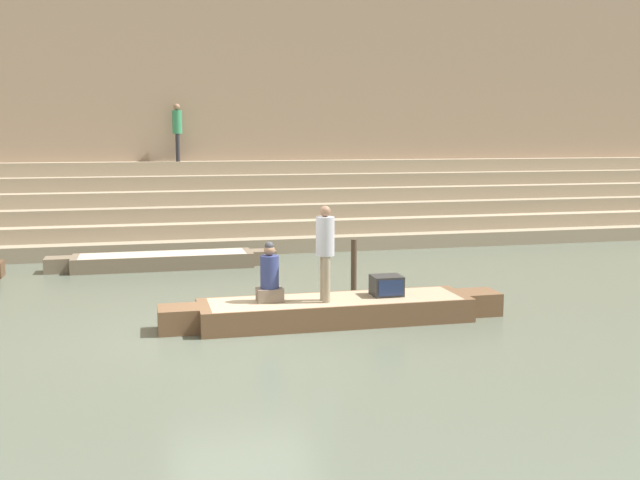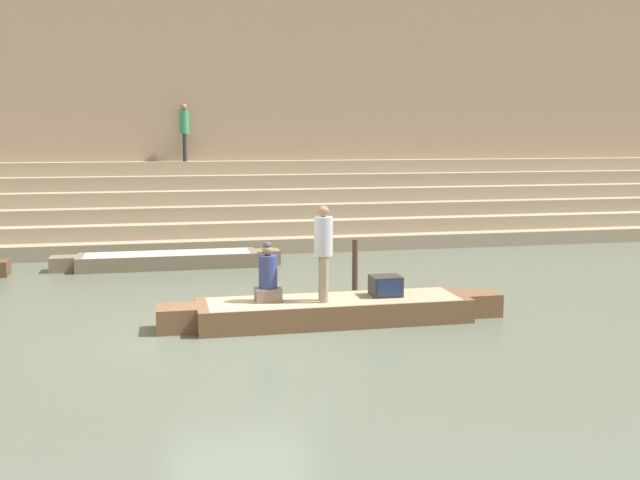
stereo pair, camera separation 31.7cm
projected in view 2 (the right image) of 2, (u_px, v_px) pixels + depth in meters
ground_plane at (239, 332)px, 12.82m from camera, size 120.00×120.00×0.00m
ghat_steps at (203, 215)px, 22.67m from camera, size 36.00×3.60×2.49m
back_wall at (197, 98)px, 23.99m from camera, size 34.20×1.28×8.98m
rowboat_main at (334, 310)px, 13.46m from camera, size 6.26×1.38×0.43m
person_standing at (323, 246)px, 13.10m from camera, size 0.33×0.33×1.70m
person_rowing at (268, 277)px, 13.18m from camera, size 0.46×0.36×1.07m
tv_set at (386, 286)px, 13.67m from camera, size 0.54×0.49×0.37m
moored_boat_shore at (168, 260)px, 18.91m from camera, size 5.68×1.07×0.36m
mooring_post at (355, 267)px, 15.70m from camera, size 0.12×0.12×1.17m
person_on_steps at (184, 128)px, 23.16m from camera, size 0.29×0.29×1.77m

